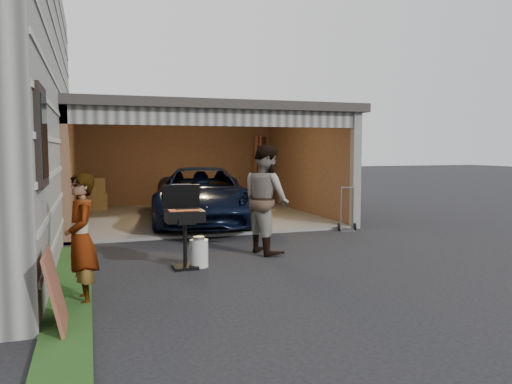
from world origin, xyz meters
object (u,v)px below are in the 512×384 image
woman (81,239)px  man (266,199)px  plywood_panel (56,293)px  minivan (202,198)px  bbq_grill (184,219)px  propane_tank (199,253)px  hand_truck (347,222)px

woman → man: 3.77m
woman → plywood_panel: woman is taller
minivan → man: 3.62m
plywood_panel → minivan: bearing=65.9°
minivan → man: size_ratio=2.50×
woman → bbq_grill: 2.08m
propane_tank → plywood_panel: (-1.96, -2.33, 0.20)m
woman → man: man is taller
man → hand_truck: size_ratio=1.93×
bbq_grill → minivan: bearing=74.2°
man → plywood_panel: (-3.34, -3.03, -0.55)m
man → hand_truck: 3.15m
minivan → propane_tank: minivan is taller
man → propane_tank: size_ratio=4.44×
minivan → plywood_panel: size_ratio=5.74×
minivan → woman: (-2.71, -5.72, 0.12)m
woman → propane_tank: (1.72, 1.44, -0.57)m
woman → hand_truck: size_ratio=1.57×
woman → man: size_ratio=0.82×
woman → man: bearing=115.3°
woman → hand_truck: bearing=114.6°
woman → minivan: bearing=145.4°
bbq_grill → hand_truck: size_ratio=1.29×
man → plywood_panel: size_ratio=2.30×
propane_tank → minivan: bearing=77.0°
minivan → hand_truck: 3.55m
minivan → propane_tank: bearing=-93.3°
man → bbq_grill: (-1.60, -0.69, -0.20)m
woman → propane_tank: 2.32m
bbq_grill → propane_tank: bbq_grill is taller
plywood_panel → hand_truck: bearing=38.5°
minivan → man: man is taller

